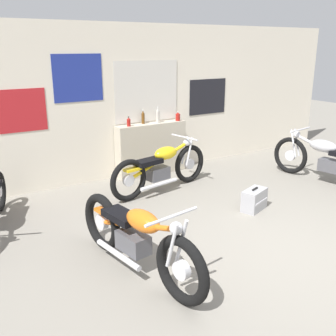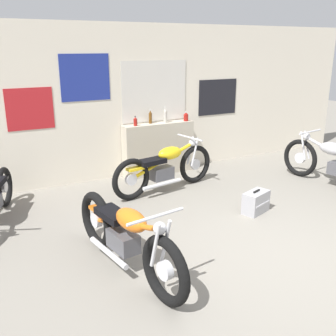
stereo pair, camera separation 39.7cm
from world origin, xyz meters
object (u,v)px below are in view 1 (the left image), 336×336
bottle_leftmost (129,122)px  motorcycle_orange (137,238)px  hard_case_silver (254,200)px  bottle_center (158,116)px  bottle_right_center (178,117)px  bottle_left_center (143,117)px  motorcycle_yellow (161,168)px  motorcycle_silver (328,160)px

bottle_leftmost → motorcycle_orange: bottle_leftmost is taller
bottle_leftmost → hard_case_silver: bearing=-68.7°
bottle_center → motorcycle_orange: bottle_center is taller
bottle_center → bottle_right_center: bearing=-4.6°
bottle_left_center → bottle_center: bottle_center is taller
motorcycle_orange → hard_case_silver: 2.41m
motorcycle_yellow → motorcycle_orange: (-1.54, -2.05, 0.00)m
bottle_center → motorcycle_silver: bearing=-43.4°
bottle_center → motorcycle_orange: bearing=-124.4°
hard_case_silver → motorcycle_yellow: bearing=118.0°
bottle_center → motorcycle_yellow: size_ratio=0.15×
bottle_center → motorcycle_silver: size_ratio=0.14×
bottle_leftmost → motorcycle_yellow: bottle_leftmost is taller
bottle_right_center → motorcycle_orange: size_ratio=0.09×
hard_case_silver → motorcycle_silver: bearing=6.1°
motorcycle_silver → motorcycle_orange: bearing=-169.5°
bottle_leftmost → motorcycle_silver: size_ratio=0.08×
motorcycle_silver → motorcycle_orange: (-4.32, -0.80, -0.02)m
bottle_right_center → motorcycle_silver: size_ratio=0.08×
motorcycle_yellow → motorcycle_orange: bearing=-127.0°
motorcycle_yellow → hard_case_silver: bearing=-62.0°
motorcycle_silver → bottle_left_center: bearing=139.2°
motorcycle_silver → motorcycle_yellow: (-2.77, 1.25, -0.02)m
bottle_center → motorcycle_yellow: (-0.48, -0.92, -0.71)m
bottle_right_center → hard_case_silver: bottle_right_center is taller
bottle_center → motorcycle_orange: (-2.03, -2.97, -0.71)m
bottle_left_center → motorcycle_silver: size_ratio=0.12×
bottle_leftmost → bottle_right_center: bearing=-0.6°
motorcycle_yellow → motorcycle_orange: 2.57m
motorcycle_silver → motorcycle_yellow: 3.04m
motorcycle_yellow → hard_case_silver: motorcycle_yellow is taller
motorcycle_silver → hard_case_silver: bearing=-173.9°
motorcycle_yellow → hard_case_silver: size_ratio=4.19×
bottle_left_center → motorcycle_yellow: (-0.20, -0.97, -0.70)m
motorcycle_yellow → bottle_left_center: bearing=78.6°
bottle_right_center → motorcycle_silver: bearing=-49.0°
motorcycle_yellow → motorcycle_orange: motorcycle_orange is taller
bottle_right_center → hard_case_silver: (-0.14, -2.34, -0.91)m
bottle_right_center → motorcycle_yellow: (-0.92, -0.88, -0.66)m
bottle_center → motorcycle_yellow: bottle_center is taller
motorcycle_silver → motorcycle_orange: motorcycle_silver is taller
motorcycle_orange → motorcycle_yellow: bearing=53.0°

